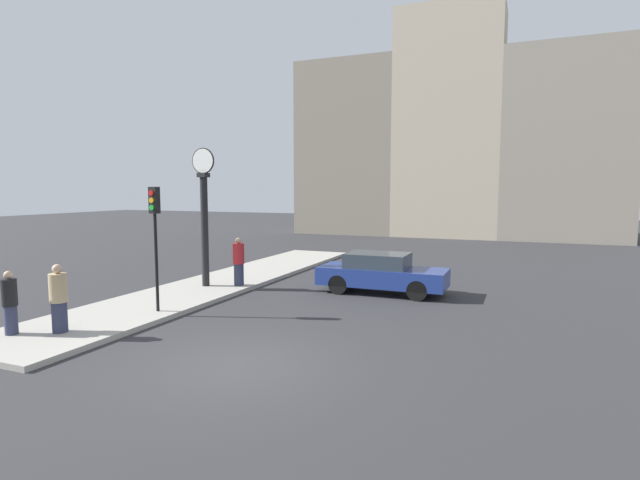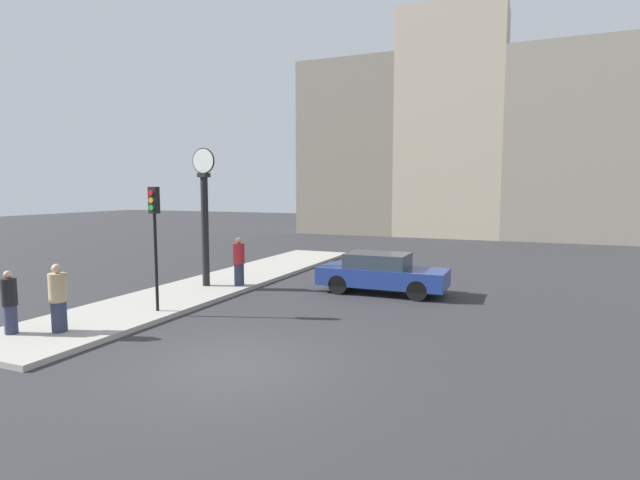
% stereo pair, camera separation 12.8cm
% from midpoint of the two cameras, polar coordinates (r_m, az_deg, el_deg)
% --- Properties ---
extents(ground_plane, '(120.00, 120.00, 0.00)m').
position_cam_midpoint_polar(ground_plane, '(10.92, -9.57, -13.96)').
color(ground_plane, '#2D2D30').
extents(sidewalk_corner, '(3.19, 19.43, 0.14)m').
position_cam_midpoint_polar(sidewalk_corner, '(19.95, -10.50, -4.68)').
color(sidewalk_corner, '#A39E93').
rests_on(sidewalk_corner, ground_plane).
extents(building_row, '(24.56, 5.00, 17.11)m').
position_cam_midpoint_polar(building_row, '(40.49, 15.02, 11.05)').
color(building_row, gray).
rests_on(building_row, ground_plane).
extents(sedan_car, '(4.48, 1.70, 1.43)m').
position_cam_midpoint_polar(sedan_car, '(17.80, 7.23, -3.76)').
color(sedan_car, navy).
rests_on(sedan_car, ground_plane).
extents(traffic_light_near, '(0.26, 0.24, 3.61)m').
position_cam_midpoint_polar(traffic_light_near, '(15.06, -18.15, 1.93)').
color(traffic_light_near, black).
rests_on(traffic_light_near, sidewalk_corner).
extents(street_clock, '(0.93, 0.34, 5.01)m').
position_cam_midpoint_polar(street_clock, '(18.59, -12.85, 2.82)').
color(street_clock, black).
rests_on(street_clock, sidewalk_corner).
extents(pedestrian_tan_coat, '(0.43, 0.43, 1.71)m').
position_cam_midpoint_polar(pedestrian_tan_coat, '(14.01, -27.51, -5.95)').
color(pedestrian_tan_coat, '#2D334C').
rests_on(pedestrian_tan_coat, sidewalk_corner).
extents(pedestrian_black_jacket, '(0.35, 0.35, 1.57)m').
position_cam_midpoint_polar(pedestrian_black_jacket, '(14.41, -31.72, -6.09)').
color(pedestrian_black_jacket, '#2D334C').
rests_on(pedestrian_black_jacket, sidewalk_corner).
extents(pedestrian_red_top, '(0.42, 0.42, 1.76)m').
position_cam_midpoint_polar(pedestrian_red_top, '(18.62, -9.05, -2.47)').
color(pedestrian_red_top, '#2D334C').
rests_on(pedestrian_red_top, sidewalk_corner).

